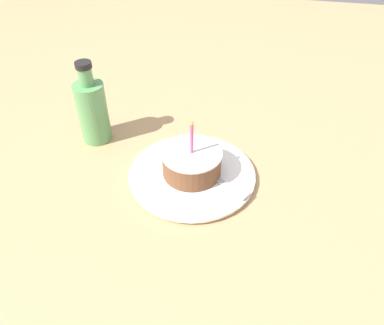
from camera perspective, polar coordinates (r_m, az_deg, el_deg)
The scene contains 5 objects.
ground_plane at distance 0.80m, azimuth 1.91°, elevation -2.90°, with size 2.40×2.40×0.04m.
plate at distance 0.77m, azimuth 0.00°, elevation -1.85°, with size 0.26×0.26×0.01m.
cake_slice at distance 0.75m, azimuth -0.03°, elevation 0.04°, with size 0.12×0.12×0.13m.
fork at distance 0.75m, azimuth 3.95°, elevation -2.71°, with size 0.10×0.15×0.00m.
bottle at distance 0.87m, azimuth -14.93°, elevation 7.73°, with size 0.07×0.07×0.19m.
Camera 1 is at (0.57, 0.09, 0.53)m, focal length 35.00 mm.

